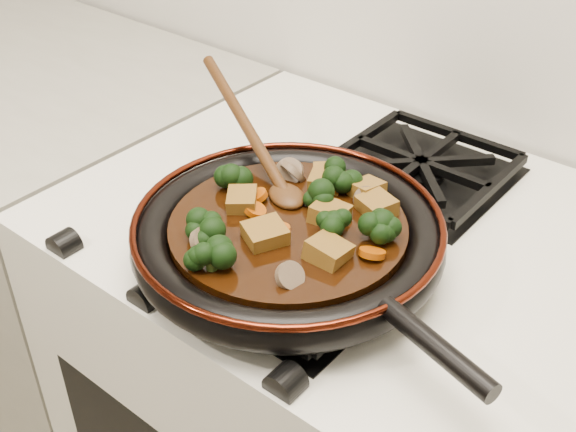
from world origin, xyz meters
The scene contains 30 objects.
burner_grate_front centered at (0.00, 1.55, 0.91)m, with size 0.23×0.23×0.03m, color black, non-canonical shape.
burner_grate_back centered at (0.00, 1.83, 0.91)m, with size 0.23×0.23×0.03m, color black, non-canonical shape.
skillet centered at (-0.02, 1.56, 0.94)m, with size 0.48×0.36×0.05m.
braising_sauce centered at (-0.02, 1.56, 0.95)m, with size 0.27×0.27×0.02m, color black.
tofu_cube_0 centered at (0.01, 1.60, 0.97)m, with size 0.04×0.04×0.02m, color brown.
tofu_cube_1 centered at (0.02, 1.67, 0.97)m, with size 0.04×0.03×0.02m, color brown.
tofu_cube_2 centered at (-0.08, 1.55, 0.97)m, with size 0.04×0.03×0.02m, color brown.
tofu_cube_3 centered at (-0.03, 1.65, 0.97)m, with size 0.04×0.03×0.02m, color brown.
tofu_cube_4 centered at (0.05, 1.64, 0.97)m, with size 0.04×0.04×0.02m, color brown.
tofu_cube_5 centered at (-0.02, 1.52, 0.97)m, with size 0.04×0.04×0.02m, color brown.
tofu_cube_6 centered at (0.05, 1.54, 0.97)m, with size 0.04×0.04×0.02m, color brown.
tofu_cube_7 centered at (-0.03, 1.66, 0.97)m, with size 0.04×0.04×0.02m, color brown.
broccoli_floret_0 centered at (0.08, 1.60, 0.97)m, with size 0.06×0.06×0.05m, color black, non-canonical shape.
broccoli_floret_1 centered at (0.04, 1.57, 0.97)m, with size 0.06×0.06×0.06m, color black, non-canonical shape.
broccoli_floret_2 centered at (-0.12, 1.58, 0.97)m, with size 0.06×0.06×0.05m, color black, non-canonical shape.
broccoli_floret_3 centered at (-0.03, 1.45, 0.97)m, with size 0.06×0.06×0.05m, color black, non-canonical shape.
broccoli_floret_4 centered at (-0.02, 1.66, 0.97)m, with size 0.06×0.06×0.05m, color black, non-canonical shape.
broccoli_floret_5 centered at (-0.01, 1.61, 0.97)m, with size 0.06×0.06×0.05m, color black, non-canonical shape.
broccoli_floret_6 centered at (-0.07, 1.48, 0.97)m, with size 0.06×0.06×0.05m, color black, non-canonical shape.
carrot_coin_0 centered at (0.09, 1.57, 0.96)m, with size 0.03×0.03×0.01m, color #A34104.
carrot_coin_1 centered at (-0.08, 1.57, 0.96)m, with size 0.03×0.03×0.01m, color #A34104.
carrot_coin_2 centered at (-0.06, 1.55, 0.96)m, with size 0.03×0.03×0.01m, color #A34104.
carrot_coin_3 centered at (-0.02, 1.54, 0.96)m, with size 0.03×0.03×0.01m, color #A34104.
carrot_coin_4 centered at (0.01, 1.61, 0.96)m, with size 0.03×0.03×0.01m, color #A34104.
mushroom_slice_0 centered at (-0.08, 1.64, 0.97)m, with size 0.04×0.04×0.01m, color brown.
mushroom_slice_1 centered at (-0.08, 1.64, 0.97)m, with size 0.04×0.04×0.01m, color brown.
mushroom_slice_2 centered at (0.05, 1.48, 0.97)m, with size 0.03×0.03×0.01m, color brown.
mushroom_slice_3 centered at (0.03, 1.65, 0.97)m, with size 0.03×0.03×0.01m, color brown.
mushroom_slice_4 centered at (-0.06, 1.47, 0.97)m, with size 0.03×0.03×0.01m, color brown.
wooden_spoon centered at (-0.12, 1.63, 0.99)m, with size 0.16×0.10×0.27m.
Camera 1 is at (0.41, 1.04, 1.44)m, focal length 45.00 mm.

